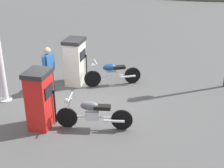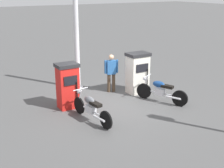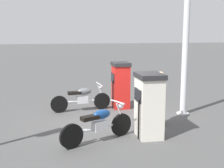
{
  "view_description": "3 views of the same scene",
  "coord_description": "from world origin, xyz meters",
  "px_view_note": "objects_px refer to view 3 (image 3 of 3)",
  "views": [
    {
      "loc": [
        2.7,
        -8.22,
        4.38
      ],
      "look_at": [
        1.15,
        -0.56,
        0.99
      ],
      "focal_mm": 49.03,
      "sensor_mm": 36.0,
      "label": 1
    },
    {
      "loc": [
        8.63,
        -5.43,
        4.1
      ],
      "look_at": [
        0.36,
        -0.29,
        0.93
      ],
      "focal_mm": 47.99,
      "sensor_mm": 36.0,
      "label": 2
    },
    {
      "loc": [
        1.84,
        8.46,
        2.65
      ],
      "look_at": [
        0.07,
        0.13,
        1.15
      ],
      "focal_mm": 47.61,
      "sensor_mm": 36.0,
      "label": 3
    }
  ],
  "objects_px": {
    "fuel_pump_far": "(149,105)",
    "canopy_support_pole": "(185,51)",
    "fuel_pump_near": "(121,85)",
    "motorcycle_near_pump": "(82,98)",
    "attendant_person": "(160,95)",
    "motorcycle_far_pump": "(99,124)"
  },
  "relations": [
    {
      "from": "fuel_pump_far",
      "to": "canopy_support_pole",
      "type": "distance_m",
      "value": 2.82
    },
    {
      "from": "fuel_pump_near",
      "to": "fuel_pump_far",
      "type": "relative_size",
      "value": 0.98
    },
    {
      "from": "fuel_pump_far",
      "to": "motorcycle_near_pump",
      "type": "xyz_separation_m",
      "value": [
        1.38,
        -2.86,
        -0.37
      ]
    },
    {
      "from": "attendant_person",
      "to": "canopy_support_pole",
      "type": "xyz_separation_m",
      "value": [
        -1.17,
        -0.93,
        1.19
      ]
    },
    {
      "from": "attendant_person",
      "to": "canopy_support_pole",
      "type": "relative_size",
      "value": 0.36
    },
    {
      "from": "motorcycle_far_pump",
      "to": "canopy_support_pole",
      "type": "bearing_deg",
      "value": -148.8
    },
    {
      "from": "motorcycle_near_pump",
      "to": "attendant_person",
      "type": "bearing_deg",
      "value": 135.08
    },
    {
      "from": "fuel_pump_far",
      "to": "motorcycle_far_pump",
      "type": "relative_size",
      "value": 0.87
    },
    {
      "from": "motorcycle_far_pump",
      "to": "attendant_person",
      "type": "distance_m",
      "value": 2.2
    },
    {
      "from": "motorcycle_far_pump",
      "to": "attendant_person",
      "type": "relative_size",
      "value": 1.22
    },
    {
      "from": "motorcycle_near_pump",
      "to": "canopy_support_pole",
      "type": "xyz_separation_m",
      "value": [
        -3.18,
        1.08,
        1.61
      ]
    },
    {
      "from": "motorcycle_near_pump",
      "to": "canopy_support_pole",
      "type": "bearing_deg",
      "value": 161.25
    },
    {
      "from": "motorcycle_near_pump",
      "to": "fuel_pump_near",
      "type": "bearing_deg",
      "value": -173.07
    },
    {
      "from": "fuel_pump_near",
      "to": "fuel_pump_far",
      "type": "bearing_deg",
      "value": 90.0
    },
    {
      "from": "fuel_pump_far",
      "to": "attendant_person",
      "type": "height_order",
      "value": "fuel_pump_far"
    },
    {
      "from": "fuel_pump_far",
      "to": "motorcycle_near_pump",
      "type": "distance_m",
      "value": 3.2
    },
    {
      "from": "attendant_person",
      "to": "canopy_support_pole",
      "type": "height_order",
      "value": "canopy_support_pole"
    },
    {
      "from": "fuel_pump_near",
      "to": "motorcycle_far_pump",
      "type": "relative_size",
      "value": 0.85
    },
    {
      "from": "fuel_pump_near",
      "to": "canopy_support_pole",
      "type": "height_order",
      "value": "canopy_support_pole"
    },
    {
      "from": "fuel_pump_near",
      "to": "fuel_pump_far",
      "type": "xyz_separation_m",
      "value": [
        -0.0,
        3.03,
        0.01
      ]
    },
    {
      "from": "fuel_pump_far",
      "to": "motorcycle_near_pump",
      "type": "relative_size",
      "value": 0.8
    },
    {
      "from": "motorcycle_far_pump",
      "to": "attendant_person",
      "type": "bearing_deg",
      "value": -153.87
    }
  ]
}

